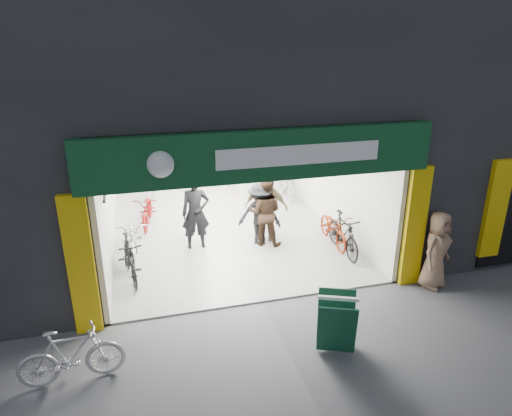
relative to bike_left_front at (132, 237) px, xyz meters
name	(u,v)px	position (x,y,z in m)	size (l,w,h in m)	color
ground	(262,303)	(2.42, -2.74, -0.52)	(60.00, 60.00, 0.00)	#56565B
building	(245,63)	(3.33, 2.25, 3.79)	(17.00, 10.27, 8.00)	#232326
bike_left_front	(132,237)	(0.00, 0.00, 0.00)	(0.70, 2.00, 1.05)	#B4B5B9
bike_left_midfront	(130,259)	(-0.08, -1.07, -0.03)	(0.46, 1.65, 0.99)	black
bike_left_midback	(148,210)	(0.44, 1.96, -0.07)	(0.60, 1.73, 0.91)	maroon
bike_left_back	(150,190)	(0.60, 3.68, -0.06)	(0.44, 1.54, 0.93)	#A5A5A9
bike_right_front	(343,234)	(4.92, -1.11, -0.02)	(0.48, 1.69, 1.02)	black
bike_right_mid	(333,228)	(4.92, -0.56, -0.08)	(0.59, 1.68, 0.88)	maroon
bike_right_back	(286,184)	(4.90, 3.12, -0.03)	(0.46, 1.63, 0.98)	silver
parked_bike	(71,355)	(-0.98, -4.09, -0.05)	(0.44, 1.57, 0.94)	silver
customer_a	(196,213)	(1.54, 0.10, 0.43)	(0.69, 0.46, 1.90)	black
customer_b	(265,212)	(3.23, -0.14, 0.35)	(0.85, 0.67, 1.76)	#332217
customer_c	(260,215)	(3.10, -0.12, 0.30)	(1.06, 0.61, 1.64)	black
customer_d	(266,207)	(3.32, 0.05, 0.42)	(1.10, 0.46, 1.88)	#89764F
pedestrian_near	(436,250)	(6.08, -3.04, 0.32)	(0.82, 0.53, 1.68)	#926D55
sandwich_board	(337,322)	(3.22, -4.43, 0.01)	(0.83, 0.84, 0.98)	#0F3D26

